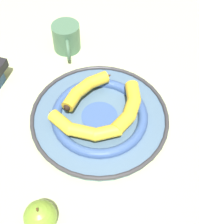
{
  "coord_description": "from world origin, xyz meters",
  "views": [
    {
      "loc": [
        0.37,
        -0.26,
        0.7
      ],
      "look_at": [
        -0.04,
        0.01,
        0.04
      ],
      "focal_mm": 50.0,
      "sensor_mm": 36.0,
      "label": 1
    }
  ],
  "objects": [
    {
      "name": "banana_a",
      "position": [
        -0.11,
        0.02,
        0.05
      ],
      "size": [
        0.07,
        0.17,
        0.03
      ],
      "rotation": [
        0.0,
        0.0,
        4.93
      ],
      "color": "gold",
      "rests_on": "decorative_bowl"
    },
    {
      "name": "banana_b",
      "position": [
        -0.01,
        -0.06,
        0.05
      ],
      "size": [
        0.17,
        0.14,
        0.03
      ],
      "rotation": [
        0.0,
        0.0,
        7.01
      ],
      "color": "yellow",
      "rests_on": "decorative_bowl"
    },
    {
      "name": "decorative_bowl",
      "position": [
        -0.04,
        0.01,
        0.02
      ],
      "size": [
        0.37,
        0.37,
        0.03
      ],
      "color": "slate",
      "rests_on": "ground_plane"
    },
    {
      "name": "coffee_mug",
      "position": [
        -0.33,
        0.08,
        0.05
      ],
      "size": [
        0.13,
        0.09,
        0.09
      ],
      "rotation": [
        0.0,
        0.0,
        5.84
      ],
      "color": "#477056",
      "rests_on": "ground_plane"
    },
    {
      "name": "apple",
      "position": [
        0.12,
        -0.25,
        0.04
      ],
      "size": [
        0.07,
        0.07,
        0.08
      ],
      "color": "olive",
      "rests_on": "ground_plane"
    },
    {
      "name": "banana_c",
      "position": [
        0.01,
        0.07,
        0.05
      ],
      "size": [
        0.13,
        0.16,
        0.04
      ],
      "rotation": [
        0.0,
        0.0,
        8.52
      ],
      "color": "gold",
      "rests_on": "decorative_bowl"
    },
    {
      "name": "ground_plane",
      "position": [
        0.0,
        0.0,
        0.0
      ],
      "size": [
        2.8,
        2.8,
        0.0
      ],
      "primitive_type": "plane",
      "color": "#B2C693"
    }
  ]
}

